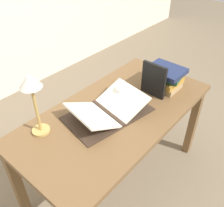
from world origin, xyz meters
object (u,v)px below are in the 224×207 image
object	(u,v)px
book_stack_tall	(165,77)
reading_lamp	(32,90)
open_book	(108,110)
book_standing_upright	(154,80)
coffee_mug	(122,93)

from	to	relation	value
book_stack_tall	reading_lamp	distance (m)	1.00
open_book	reading_lamp	xyz separation A→B (m)	(-0.39, 0.21, 0.28)
book_standing_upright	book_stack_tall	bearing A→B (deg)	-4.04
open_book	book_standing_upright	xyz separation A→B (m)	(0.39, -0.10, 0.09)
open_book	book_stack_tall	bearing A→B (deg)	-1.20
open_book	book_standing_upright	size ratio (longest dim) A/B	2.44
open_book	coffee_mug	distance (m)	0.20
book_standing_upright	coffee_mug	distance (m)	0.24
reading_lamp	coffee_mug	xyz separation A→B (m)	(0.59, -0.17, -0.26)
book_stack_tall	book_standing_upright	bearing A→B (deg)	175.25
book_standing_upright	coffee_mug	bearing A→B (deg)	144.40
book_standing_upright	reading_lamp	distance (m)	0.86
open_book	coffee_mug	bearing A→B (deg)	21.59
reading_lamp	coffee_mug	world-z (taller)	reading_lamp
book_stack_tall	coffee_mug	xyz separation A→B (m)	(-0.33, 0.15, -0.04)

